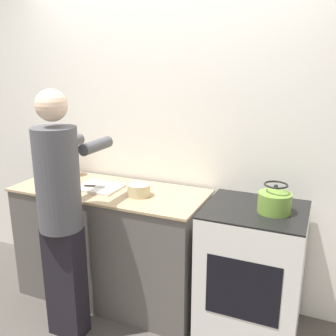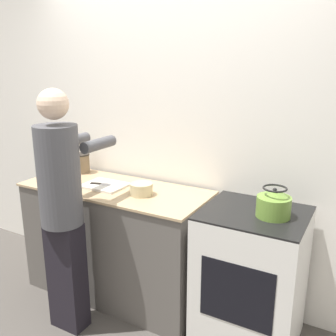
{
  "view_description": "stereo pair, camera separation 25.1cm",
  "coord_description": "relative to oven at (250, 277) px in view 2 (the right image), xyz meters",
  "views": [
    {
      "loc": [
        1.13,
        -2.01,
        1.85
      ],
      "look_at": [
        0.17,
        0.21,
        1.17
      ],
      "focal_mm": 40.0,
      "sensor_mm": 36.0,
      "label": 1
    },
    {
      "loc": [
        1.35,
        -1.9,
        1.85
      ],
      "look_at": [
        0.17,
        0.21,
        1.17
      ],
      "focal_mm": 40.0,
      "sensor_mm": 36.0,
      "label": 2
    }
  ],
  "objects": [
    {
      "name": "ground_plane",
      "position": [
        -0.76,
        -0.29,
        -0.47
      ],
      "size": [
        12.0,
        12.0,
        0.0
      ],
      "primitive_type": "plane",
      "color": "#4C4742"
    },
    {
      "name": "wall_back",
      "position": [
        -0.76,
        0.36,
        0.83
      ],
      "size": [
        8.0,
        0.05,
        2.6
      ],
      "color": "white",
      "rests_on": "ground_plane"
    },
    {
      "name": "counter",
      "position": [
        -1.11,
        0.0,
        -0.01
      ],
      "size": [
        1.49,
        0.61,
        0.92
      ],
      "color": "#5B5651",
      "rests_on": "ground_plane"
    },
    {
      "name": "oven",
      "position": [
        0.0,
        0.0,
        0.0
      ],
      "size": [
        0.65,
        0.59,
        0.94
      ],
      "color": "silver",
      "rests_on": "ground_plane"
    },
    {
      "name": "person",
      "position": [
        -1.17,
        -0.49,
        0.47
      ],
      "size": [
        0.32,
        0.56,
        1.7
      ],
      "color": "black",
      "rests_on": "ground_plane"
    },
    {
      "name": "cutting_board",
      "position": [
        -1.19,
        -0.02,
        0.46
      ],
      "size": [
        0.32,
        0.26,
        0.02
      ],
      "color": "silver",
      "rests_on": "counter"
    },
    {
      "name": "knife",
      "position": [
        -1.19,
        -0.03,
        0.47
      ],
      "size": [
        0.23,
        0.09,
        0.01
      ],
      "rotation": [
        0.0,
        0.0,
        0.28
      ],
      "color": "silver",
      "rests_on": "cutting_board"
    },
    {
      "name": "kettle",
      "position": [
        0.12,
        -0.02,
        0.55
      ],
      "size": [
        0.21,
        0.21,
        0.19
      ],
      "color": "olive",
      "rests_on": "oven"
    },
    {
      "name": "bowl_prep",
      "position": [
        -1.62,
        -0.11,
        0.48
      ],
      "size": [
        0.14,
        0.14,
        0.05
      ],
      "color": "#426684",
      "rests_on": "counter"
    },
    {
      "name": "bowl_mixing",
      "position": [
        -0.83,
        -0.04,
        0.49
      ],
      "size": [
        0.17,
        0.17,
        0.09
      ],
      "color": "#C6B789",
      "rests_on": "counter"
    },
    {
      "name": "canister_jar",
      "position": [
        -1.6,
        0.19,
        0.54
      ],
      "size": [
        0.14,
        0.14,
        0.17
      ],
      "color": "#756047",
      "rests_on": "counter"
    }
  ]
}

